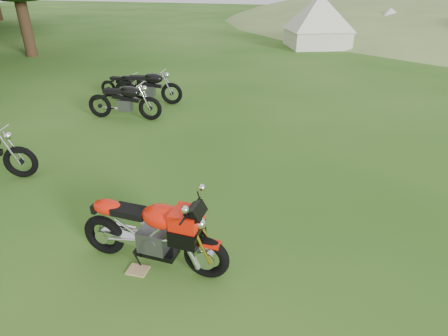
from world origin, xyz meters
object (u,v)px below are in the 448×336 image
(sport_motorcycle, at_px, (151,227))
(tent_left, at_px, (318,22))
(vintage_moto_b, at_px, (124,100))
(vintage_moto_d, at_px, (148,86))
(vintage_moto_c, at_px, (124,85))
(plywood_board, at_px, (138,270))
(tent_mid, at_px, (389,23))

(sport_motorcycle, bearing_deg, tent_left, 89.47)
(vintage_moto_b, distance_m, vintage_moto_d, 1.56)
(vintage_moto_c, bearing_deg, tent_left, 67.22)
(vintage_moto_b, bearing_deg, plywood_board, -66.25)
(sport_motorcycle, xyz_separation_m, vintage_moto_c, (-4.99, 7.10, -0.18))
(tent_left, bearing_deg, vintage_moto_c, -134.49)
(sport_motorcycle, distance_m, vintage_moto_b, 6.45)
(vintage_moto_b, height_order, vintage_moto_c, vintage_moto_b)
(vintage_moto_b, relative_size, vintage_moto_d, 0.97)
(sport_motorcycle, bearing_deg, plywood_board, -126.87)
(plywood_board, xyz_separation_m, tent_mid, (4.06, 24.53, 1.10))
(plywood_board, relative_size, vintage_moto_d, 0.13)
(vintage_moto_b, height_order, tent_left, tent_left)
(vintage_moto_d, bearing_deg, tent_mid, 55.24)
(vintage_moto_b, height_order, vintage_moto_d, vintage_moto_d)
(tent_left, xyz_separation_m, tent_mid, (4.05, 4.18, -0.28))
(tent_left, bearing_deg, tent_mid, 21.82)
(plywood_board, xyz_separation_m, vintage_moto_b, (-3.61, 5.44, 0.54))
(sport_motorcycle, xyz_separation_m, plywood_board, (-0.15, -0.21, -0.62))
(sport_motorcycle, height_order, vintage_moto_b, sport_motorcycle)
(vintage_moto_b, xyz_separation_m, vintage_moto_c, (-1.22, 1.87, -0.11))
(vintage_moto_c, relative_size, vintage_moto_d, 0.78)
(vintage_moto_b, xyz_separation_m, vintage_moto_d, (-0.12, 1.55, 0.01))
(sport_motorcycle, height_order, plywood_board, sport_motorcycle)
(vintage_moto_b, bearing_deg, vintage_moto_d, 84.48)
(plywood_board, xyz_separation_m, tent_left, (0.01, 20.35, 1.38))
(vintage_moto_b, xyz_separation_m, tent_mid, (7.67, 19.09, 0.56))
(vintage_moto_d, distance_m, tent_left, 13.89)
(sport_motorcycle, relative_size, vintage_moto_c, 1.24)
(vintage_moto_d, relative_size, tent_left, 0.67)
(plywood_board, relative_size, vintage_moto_c, 0.16)
(plywood_board, relative_size, tent_mid, 0.11)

